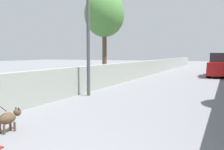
% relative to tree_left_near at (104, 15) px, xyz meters
% --- Properties ---
extents(ground_plane, '(80.00, 80.00, 0.00)m').
position_rel_tree_left_near_xyz_m(ground_plane, '(1.00, -4.52, -3.74)').
color(ground_plane, gray).
extents(wall_left, '(48.00, 0.30, 1.01)m').
position_rel_tree_left_near_xyz_m(wall_left, '(-1.00, -1.55, -3.23)').
color(wall_left, '#999E93').
rests_on(wall_left, ground).
extents(tree_left_near, '(2.32, 2.32, 5.08)m').
position_rel_tree_left_near_xyz_m(tree_left_near, '(0.00, 0.00, 0.00)').
color(tree_left_near, brown).
rests_on(tree_left_near, ground).
extents(lamp_post, '(0.36, 0.36, 4.11)m').
position_rel_tree_left_near_xyz_m(lamp_post, '(-5.76, -2.10, -0.90)').
color(lamp_post, '#4C4C51').
rests_on(lamp_post, ground).
extents(dog, '(1.49, 0.71, 1.06)m').
position_rel_tree_left_near_xyz_m(dog, '(-10.22, -2.83, -3.46)').
color(dog, brown).
rests_on(dog, ground).
extents(car_near, '(4.25, 1.80, 1.54)m').
position_rel_tree_left_near_xyz_m(car_near, '(4.63, -6.34, -3.02)').
color(car_near, '#B71414').
rests_on(car_near, ground).
extents(car_far, '(4.31, 1.80, 1.54)m').
position_rel_tree_left_near_xyz_m(car_far, '(12.64, -6.34, -3.02)').
color(car_far, silver).
rests_on(car_far, ground).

